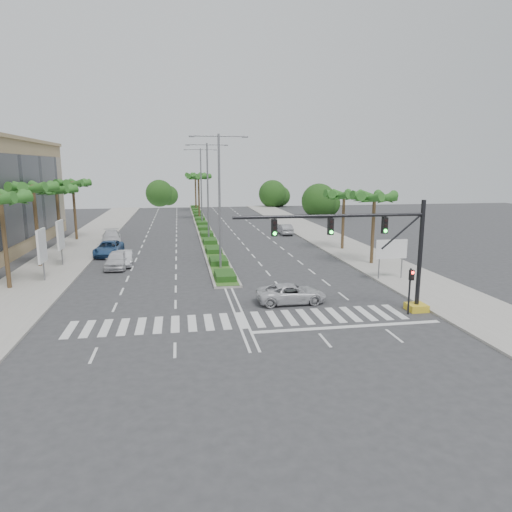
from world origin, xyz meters
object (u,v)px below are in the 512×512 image
(car_parked_d, at_px, (111,237))
(car_crossing, at_px, (291,293))
(car_right, at_px, (285,229))
(car_parked_a, at_px, (117,260))
(car_parked_b, at_px, (124,258))
(car_parked_c, at_px, (109,248))

(car_parked_d, relative_size, car_crossing, 1.12)
(car_right, bearing_deg, car_crossing, 78.10)
(car_crossing, xyz_separation_m, car_right, (6.99, 31.67, 0.05))
(car_crossing, height_order, car_right, car_right)
(car_parked_d, bearing_deg, car_crossing, -67.49)
(car_right, bearing_deg, car_parked_d, 10.30)
(car_parked_a, bearing_deg, car_right, 43.47)
(car_parked_a, height_order, car_parked_d, car_parked_a)
(car_right, bearing_deg, car_parked_b, 41.66)
(car_parked_a, relative_size, car_parked_b, 1.11)
(car_parked_b, height_order, car_crossing, car_parked_b)
(car_parked_a, distance_m, car_parked_d, 14.62)
(car_parked_d, bearing_deg, car_parked_c, -91.13)
(car_parked_c, bearing_deg, car_parked_a, -73.30)
(car_parked_b, xyz_separation_m, car_parked_c, (-2.17, 5.29, 0.06))
(car_parked_b, height_order, car_parked_d, car_parked_d)
(car_parked_c, bearing_deg, car_parked_d, 98.22)
(car_parked_b, distance_m, car_crossing, 19.27)
(car_parked_d, bearing_deg, car_parked_a, -87.30)
(car_parked_a, bearing_deg, car_parked_d, 100.95)
(car_crossing, distance_m, car_right, 32.43)
(car_parked_a, relative_size, car_parked_d, 0.87)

